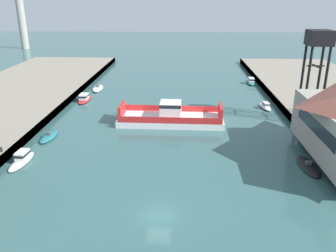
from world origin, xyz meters
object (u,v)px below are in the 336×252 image
Objects in this scene: chain_ferry at (171,117)px; moored_boat_mid_right at (22,158)px; crane_tower at (318,47)px; moored_boat_near_left at (84,98)px; smokestack_distant_a at (20,5)px; moored_boat_far_right at (49,136)px; moored_boat_far_left at (98,88)px; moored_boat_upstream_a at (265,106)px; moored_boat_near_right at (251,81)px; moored_boat_mid_left at (308,166)px.

moored_boat_mid_right is at bearing -139.54° from chain_ferry.
chain_ferry is 27.43m from crane_tower.
moored_boat_mid_right is (-0.38, -29.75, -0.03)m from moored_boat_near_left.
smokestack_distant_a reaches higher than chain_ferry.
moored_boat_far_right is 0.17× the size of smokestack_distant_a.
chain_ferry is 114.56m from smokestack_distant_a.
moored_boat_far_left is 1.36× the size of moored_boat_upstream_a.
moored_boat_near_left is 0.21× the size of smokestack_distant_a.
moored_boat_upstream_a is at bearing -19.89° from moored_boat_far_left.
chain_ferry is 20.72m from moored_boat_far_right.
smokestack_distant_a reaches higher than moored_boat_far_right.
moored_boat_far_right is at bearing -167.33° from crane_tower.
moored_boat_far_right is (-38.62, -38.67, -0.32)m from moored_boat_near_right.
moored_boat_far_right is (-19.09, -8.02, -0.87)m from chain_ferry.
smokestack_distant_a is (-85.25, 82.28, 17.32)m from moored_boat_upstream_a.
moored_boat_far_right is at bearing -64.56° from smokestack_distant_a.
moored_boat_mid_right is 0.42× the size of crane_tower.
moored_boat_far_right is (0.05, -21.12, -0.32)m from moored_boat_near_left.
moored_boat_near_right is 38.90m from moored_boat_far_left.
chain_ferry is 2.98× the size of moored_boat_mid_right.
crane_tower reaches higher than moored_boat_near_right.
chain_ferry reaches higher than moored_boat_far_left.
moored_boat_upstream_a is at bearing 34.34° from moored_boat_mid_right.
moored_boat_far_left reaches higher than moored_boat_far_right.
moored_boat_far_left is at bearing -168.60° from moored_boat_near_right.
moored_boat_mid_left is 23.16m from crane_tower.
crane_tower is at bearing 72.21° from moored_boat_mid_left.
moored_boat_far_left is at bearing 86.84° from moored_boat_near_left.
moored_boat_upstream_a is at bearing -5.48° from moored_boat_near_left.
moored_boat_mid_left is at bearing -46.58° from moored_boat_far_left.
smokestack_distant_a is at bearing 136.02° from moored_boat_upstream_a.
smokestack_distant_a is at bearing 144.64° from moored_boat_near_right.
smokestack_distant_a reaches higher than moored_boat_near_right.
moored_boat_far_left is at bearing 160.11° from moored_boat_upstream_a.
crane_tower is (24.59, 1.80, 12.03)m from chain_ferry.
moored_boat_upstream_a is 119.74m from smokestack_distant_a.
moored_boat_mid_right is 0.86× the size of moored_boat_far_left.
moored_boat_near_left is at bearing 165.51° from crane_tower.
moored_boat_mid_right is 119.41m from smokestack_distant_a.
moored_boat_near_left is 46.88m from crane_tower.
moored_boat_mid_right is (-19.52, -16.64, -0.57)m from chain_ferry.
smokestack_distant_a reaches higher than crane_tower.
moored_boat_mid_left is at bearing -38.00° from moored_boat_near_left.
moored_boat_far_left is at bearing 89.09° from moored_boat_far_right.
moored_boat_near_right is 0.83× the size of moored_boat_far_left.
moored_boat_mid_right is 8.64m from moored_boat_far_right.
crane_tower is at bearing 12.67° from moored_boat_far_right.
moored_boat_upstream_a is 0.16× the size of smokestack_distant_a.
smokestack_distant_a reaches higher than moored_boat_mid_left.
moored_boat_upstream_a is at bearing -43.98° from smokestack_distant_a.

